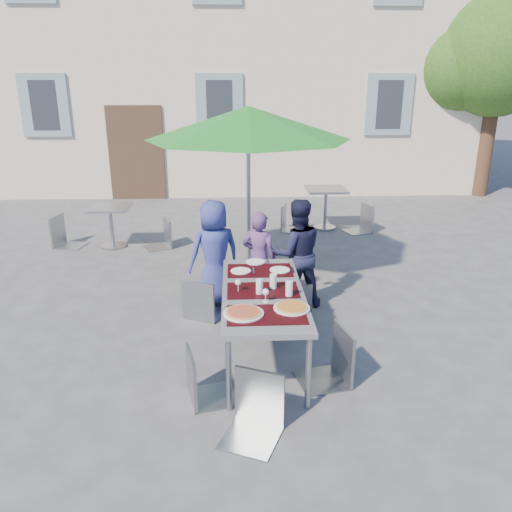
{
  "coord_description": "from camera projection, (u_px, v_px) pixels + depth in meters",
  "views": [
    {
      "loc": [
        0.28,
        -4.65,
        2.69
      ],
      "look_at": [
        0.53,
        0.78,
        0.8
      ],
      "focal_mm": 35.0,
      "sensor_mm": 36.0,
      "label": 1
    }
  ],
  "objects": [
    {
      "name": "glassware",
      "position": [
        269.0,
        286.0,
        4.83
      ],
      "size": [
        0.55,
        0.39,
        0.15
      ],
      "color": "silver",
      "rests_on": "dining_table"
    },
    {
      "name": "chair_4",
      "position": [
        335.0,
        324.0,
        4.59
      ],
      "size": [
        0.53,
        0.52,
        1.0
      ],
      "color": "gray",
      "rests_on": "ground"
    },
    {
      "name": "pizza_near_left",
      "position": [
        243.0,
        313.0,
        4.41
      ],
      "size": [
        0.36,
        0.36,
        0.03
      ],
      "color": "white",
      "rests_on": "dining_table"
    },
    {
      "name": "tree",
      "position": [
        500.0,
        57.0,
        11.59
      ],
      "size": [
        3.6,
        3.0,
        4.7
      ],
      "color": "#462E1E",
      "rests_on": "ground"
    },
    {
      "name": "dining_table",
      "position": [
        263.0,
        295.0,
        4.94
      ],
      "size": [
        0.8,
        1.85,
        0.76
      ],
      "color": "#47474C",
      "rests_on": "ground"
    },
    {
      "name": "building",
      "position": [
        220.0,
        4.0,
        14.51
      ],
      "size": [
        13.6,
        8.2,
        11.1
      ],
      "color": "beige",
      "rests_on": "ground"
    },
    {
      "name": "chair_0",
      "position": [
        201.0,
        275.0,
        5.86
      ],
      "size": [
        0.56,
        0.56,
        0.95
      ],
      "color": "#93989F",
      "rests_on": "ground"
    },
    {
      "name": "bg_chair_r_0",
      "position": [
        161.0,
        217.0,
        8.46
      ],
      "size": [
        0.54,
        0.53,
        0.92
      ],
      "color": "#8F949A",
      "rests_on": "ground"
    },
    {
      "name": "bg_chair_r_1",
      "position": [
        363.0,
        202.0,
        9.35
      ],
      "size": [
        0.55,
        0.55,
        0.99
      ],
      "color": "gray",
      "rests_on": "ground"
    },
    {
      "name": "ground",
      "position": [
        209.0,
        353.0,
        5.26
      ],
      "size": [
        90.0,
        90.0,
        0.0
      ],
      "primitive_type": "plane",
      "color": "#464548",
      "rests_on": "ground"
    },
    {
      "name": "pizza_near_right",
      "position": [
        292.0,
        307.0,
        4.51
      ],
      "size": [
        0.33,
        0.33,
        0.03
      ],
      "color": "white",
      "rests_on": "dining_table"
    },
    {
      "name": "cafe_table_1",
      "position": [
        326.0,
        200.0,
        9.54
      ],
      "size": [
        0.74,
        0.74,
        0.79
      ],
      "color": "#94979B",
      "rests_on": "ground"
    },
    {
      "name": "place_settings",
      "position": [
        259.0,
        267.0,
        5.51
      ],
      "size": [
        0.69,
        0.5,
        0.01
      ],
      "color": "white",
      "rests_on": "dining_table"
    },
    {
      "name": "child_2",
      "position": [
        297.0,
        254.0,
        6.18
      ],
      "size": [
        0.71,
        0.46,
        1.38
      ],
      "primitive_type": "imported",
      "rotation": [
        0.0,
        0.0,
        3.26
      ],
      "color": "#171933",
      "rests_on": "ground"
    },
    {
      "name": "cafe_table_0",
      "position": [
        111.0,
        220.0,
        8.48
      ],
      "size": [
        0.67,
        0.67,
        0.72
      ],
      "color": "#94979B",
      "rests_on": "ground"
    },
    {
      "name": "bg_chair_l_1",
      "position": [
        289.0,
        202.0,
        9.43
      ],
      "size": [
        0.53,
        0.53,
        0.96
      ],
      "color": "gray",
      "rests_on": "ground"
    },
    {
      "name": "chair_3",
      "position": [
        201.0,
        346.0,
        4.31
      ],
      "size": [
        0.5,
        0.49,
        0.92
      ],
      "color": "gray",
      "rests_on": "ground"
    },
    {
      "name": "chair_5",
      "position": [
        255.0,
        371.0,
        3.89
      ],
      "size": [
        0.56,
        0.57,
        0.97
      ],
      "color": "gray",
      "rests_on": "ground"
    },
    {
      "name": "child_0",
      "position": [
        214.0,
        253.0,
        6.25
      ],
      "size": [
        0.77,
        0.65,
        1.35
      ],
      "primitive_type": "imported",
      "rotation": [
        0.0,
        0.0,
        3.53
      ],
      "color": "navy",
      "rests_on": "ground"
    },
    {
      "name": "child_1",
      "position": [
        259.0,
        259.0,
        6.25
      ],
      "size": [
        0.52,
        0.43,
        1.21
      ],
      "primitive_type": "imported",
      "rotation": [
        0.0,
        0.0,
        2.76
      ],
      "color": "#593771",
      "rests_on": "ground"
    },
    {
      "name": "chair_1",
      "position": [
        265.0,
        273.0,
        5.95
      ],
      "size": [
        0.42,
        0.43,
        0.94
      ],
      "color": "gray",
      "rests_on": "ground"
    },
    {
      "name": "bg_chair_l_0",
      "position": [
        61.0,
        213.0,
        8.49
      ],
      "size": [
        0.54,
        0.53,
        1.02
      ],
      "color": "gray",
      "rests_on": "ground"
    },
    {
      "name": "chair_2",
      "position": [
        294.0,
        278.0,
        5.81
      ],
      "size": [
        0.42,
        0.42,
        0.93
      ],
      "color": "gray",
      "rests_on": "ground"
    },
    {
      "name": "patio_umbrella",
      "position": [
        248.0,
        124.0,
        6.62
      ],
      "size": [
        2.79,
        2.79,
        2.41
      ],
      "color": "#94979B",
      "rests_on": "ground"
    }
  ]
}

